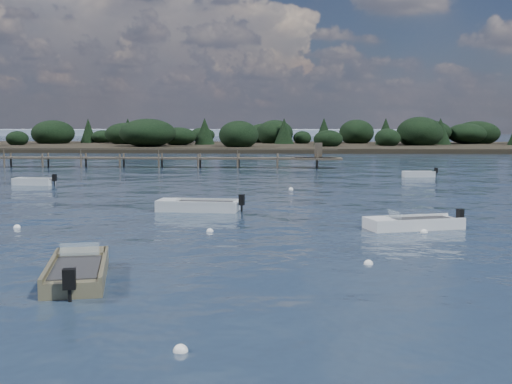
# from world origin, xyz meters

# --- Properties ---
(ground) EXTENTS (400.00, 400.00, 0.00)m
(ground) POSITION_xyz_m (0.00, 60.00, 0.00)
(ground) COLOR #172436
(ground) RESTS_ON ground
(dinghy_near_olive) EXTENTS (2.77, 5.08, 1.21)m
(dinghy_near_olive) POSITION_xyz_m (-5.61, -2.23, 0.16)
(dinghy_near_olive) COLOR #726A4C
(dinghy_near_olive) RESTS_ON ground
(dinghy_mid_white_a) EXTENTS (4.77, 2.85, 1.10)m
(dinghy_mid_white_a) POSITION_xyz_m (6.57, 8.03, 0.14)
(dinghy_mid_white_a) COLOR silver
(dinghy_mid_white_a) RESTS_ON ground
(dinghy_mid_grey) EXTENTS (4.86, 2.05, 1.21)m
(dinghy_mid_grey) POSITION_xyz_m (-4.12, 13.40, 0.16)
(dinghy_mid_grey) COLOR silver
(dinghy_mid_grey) RESTS_ON ground
(tender_far_grey_b) EXTENTS (3.14, 1.35, 1.06)m
(tender_far_grey_b) POSITION_xyz_m (12.47, 36.63, 0.15)
(tender_far_grey_b) COLOR silver
(tender_far_grey_b) RESTS_ON ground
(tender_far_grey) EXTENTS (3.45, 1.51, 1.10)m
(tender_far_grey) POSITION_xyz_m (-19.05, 27.55, 0.15)
(tender_far_grey) COLOR silver
(tender_far_grey) RESTS_ON ground
(buoy_a) EXTENTS (0.32, 0.32, 0.32)m
(buoy_a) POSITION_xyz_m (-1.38, -8.29, 0.00)
(buoy_a) COLOR white
(buoy_a) RESTS_ON ground
(buoy_b) EXTENTS (0.32, 0.32, 0.32)m
(buoy_b) POSITION_xyz_m (6.84, 6.93, 0.00)
(buoy_b) COLOR white
(buoy_b) RESTS_ON ground
(buoy_c) EXTENTS (0.32, 0.32, 0.32)m
(buoy_c) POSITION_xyz_m (-11.63, 7.28, 0.00)
(buoy_c) COLOR white
(buoy_c) RESTS_ON ground
(buoy_e) EXTENTS (0.32, 0.32, 0.32)m
(buoy_e) POSITION_xyz_m (1.02, 25.14, 0.00)
(buoy_e) COLOR white
(buoy_e) RESTS_ON ground
(buoy_extra_a) EXTENTS (0.32, 0.32, 0.32)m
(buoy_extra_a) POSITION_xyz_m (-2.61, 6.66, 0.00)
(buoy_extra_a) COLOR white
(buoy_extra_a) RESTS_ON ground
(buoy_extra_b) EXTENTS (0.32, 0.32, 0.32)m
(buoy_extra_b) POSITION_xyz_m (3.61, 0.39, 0.00)
(buoy_extra_b) COLOR white
(buoy_extra_b) RESTS_ON ground
(jetty) EXTENTS (64.50, 3.20, 3.40)m
(jetty) POSITION_xyz_m (-21.74, 47.99, 0.98)
(jetty) COLOR #4C4438
(jetty) RESTS_ON ground
(far_headland) EXTENTS (190.00, 40.00, 5.80)m
(far_headland) POSITION_xyz_m (25.00, 100.00, 1.96)
(far_headland) COLOR black
(far_headland) RESTS_ON ground
(distant_haze) EXTENTS (280.00, 20.00, 2.40)m
(distant_haze) POSITION_xyz_m (-90.00, 230.00, 0.00)
(distant_haze) COLOR #95A5B9
(distant_haze) RESTS_ON ground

